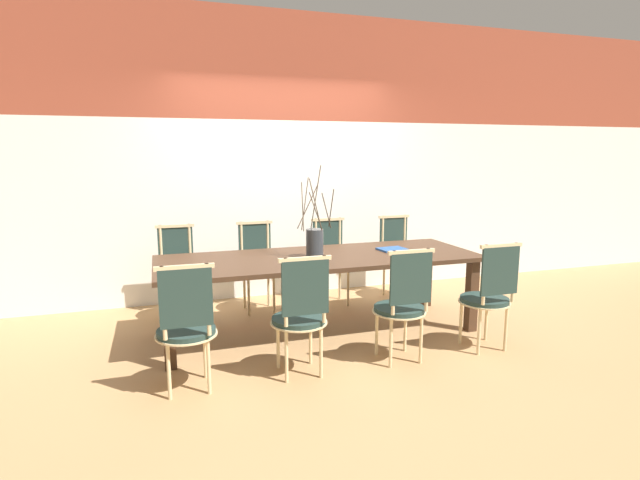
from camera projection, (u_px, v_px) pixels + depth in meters
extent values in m
plane|color=#A87F51|center=(320.00, 331.00, 4.69)|extent=(16.00, 16.00, 0.00)
cube|color=white|center=(283.00, 209.00, 5.81)|extent=(12.00, 0.06, 2.02)
cube|color=brown|center=(281.00, 66.00, 5.53)|extent=(12.00, 0.06, 1.18)
cube|color=#422B1C|center=(320.00, 258.00, 4.56)|extent=(2.92, 1.04, 0.04)
cube|color=#422B1C|center=(169.00, 326.00, 3.82)|extent=(0.09, 0.09, 0.68)
cube|color=#422B1C|center=(472.00, 295.00, 4.65)|extent=(0.09, 0.09, 0.68)
cube|color=#422B1C|center=(167.00, 297.00, 4.60)|extent=(0.09, 0.09, 0.68)
cube|color=#422B1C|center=(426.00, 275.00, 5.43)|extent=(0.09, 0.09, 0.68)
cylinder|color=#233833|center=(186.00, 331.00, 3.48)|extent=(0.41, 0.41, 0.04)
cylinder|color=beige|center=(186.00, 334.00, 3.49)|extent=(0.43, 0.43, 0.01)
cylinder|color=beige|center=(168.00, 356.00, 3.61)|extent=(0.03, 0.03, 0.41)
cylinder|color=beige|center=(205.00, 352.00, 3.69)|extent=(0.03, 0.03, 0.41)
cylinder|color=beige|center=(169.00, 371.00, 3.36)|extent=(0.03, 0.03, 0.41)
cylinder|color=beige|center=(209.00, 366.00, 3.44)|extent=(0.03, 0.03, 0.41)
cylinder|color=beige|center=(163.00, 304.00, 3.23)|extent=(0.03, 0.03, 0.49)
cylinder|color=beige|center=(208.00, 300.00, 3.32)|extent=(0.03, 0.03, 0.49)
cube|color=#233833|center=(186.00, 298.00, 3.27)|extent=(0.34, 0.02, 0.40)
cube|color=beige|center=(184.00, 267.00, 3.24)|extent=(0.38, 0.03, 0.03)
cylinder|color=#233833|center=(299.00, 319.00, 3.73)|extent=(0.41, 0.41, 0.04)
cylinder|color=beige|center=(299.00, 322.00, 3.74)|extent=(0.43, 0.43, 0.01)
cylinder|color=beige|center=(278.00, 343.00, 3.86)|extent=(0.03, 0.03, 0.41)
cylinder|color=beige|center=(311.00, 339.00, 3.94)|extent=(0.03, 0.03, 0.41)
cylinder|color=beige|center=(286.00, 356.00, 3.61)|extent=(0.03, 0.03, 0.41)
cylinder|color=beige|center=(321.00, 352.00, 3.69)|extent=(0.03, 0.03, 0.41)
cylinder|color=beige|center=(286.00, 293.00, 3.48)|extent=(0.03, 0.03, 0.49)
cylinder|color=beige|center=(324.00, 289.00, 3.57)|extent=(0.03, 0.03, 0.49)
cube|color=#233833|center=(305.00, 288.00, 3.52)|extent=(0.34, 0.02, 0.40)
cube|color=beige|center=(305.00, 259.00, 3.49)|extent=(0.38, 0.03, 0.03)
cylinder|color=#233833|center=(399.00, 309.00, 3.99)|extent=(0.41, 0.41, 0.04)
cylinder|color=beige|center=(399.00, 311.00, 3.99)|extent=(0.43, 0.43, 0.01)
cylinder|color=beige|center=(377.00, 331.00, 4.11)|extent=(0.03, 0.03, 0.41)
cylinder|color=beige|center=(405.00, 328.00, 4.19)|extent=(0.03, 0.03, 0.41)
cylinder|color=beige|center=(391.00, 343.00, 3.86)|extent=(0.03, 0.03, 0.41)
cylinder|color=beige|center=(421.00, 339.00, 3.95)|extent=(0.03, 0.03, 0.41)
cylinder|color=beige|center=(394.00, 283.00, 3.74)|extent=(0.03, 0.03, 0.49)
cylinder|color=beige|center=(427.00, 280.00, 3.83)|extent=(0.03, 0.03, 0.49)
cube|color=#233833|center=(411.00, 279.00, 3.77)|extent=(0.34, 0.02, 0.40)
cube|color=beige|center=(412.00, 252.00, 3.74)|extent=(0.38, 0.03, 0.03)
cylinder|color=#233833|center=(484.00, 299.00, 4.24)|extent=(0.41, 0.41, 0.04)
cylinder|color=beige|center=(484.00, 302.00, 4.24)|extent=(0.43, 0.43, 0.01)
cylinder|color=beige|center=(461.00, 321.00, 4.36)|extent=(0.03, 0.03, 0.41)
cylinder|color=beige|center=(486.00, 318.00, 4.44)|extent=(0.03, 0.03, 0.41)
cylinder|color=beige|center=(479.00, 331.00, 4.11)|extent=(0.03, 0.03, 0.41)
cylinder|color=beige|center=(506.00, 328.00, 4.19)|extent=(0.03, 0.03, 0.41)
cylinder|color=beige|center=(485.00, 275.00, 3.99)|extent=(0.03, 0.03, 0.49)
cylinder|color=beige|center=(514.00, 273.00, 4.07)|extent=(0.03, 0.03, 0.49)
cube|color=#233833|center=(500.00, 271.00, 4.02)|extent=(0.34, 0.02, 0.40)
cube|color=beige|center=(501.00, 246.00, 3.99)|extent=(0.38, 0.03, 0.03)
cylinder|color=#233833|center=(178.00, 278.00, 4.98)|extent=(0.41, 0.41, 0.04)
cylinder|color=beige|center=(178.00, 280.00, 4.99)|extent=(0.43, 0.43, 0.01)
cylinder|color=beige|center=(193.00, 301.00, 4.94)|extent=(0.03, 0.03, 0.41)
cylinder|color=beige|center=(165.00, 304.00, 4.86)|extent=(0.03, 0.03, 0.41)
cylinder|color=beige|center=(191.00, 294.00, 5.18)|extent=(0.03, 0.03, 0.41)
cylinder|color=beige|center=(165.00, 297.00, 5.10)|extent=(0.03, 0.03, 0.41)
cylinder|color=beige|center=(190.00, 248.00, 5.14)|extent=(0.03, 0.03, 0.49)
cylinder|color=beige|center=(161.00, 249.00, 5.05)|extent=(0.03, 0.03, 0.49)
cube|color=#233833|center=(176.00, 246.00, 5.10)|extent=(0.34, 0.02, 0.40)
cube|color=beige|center=(175.00, 226.00, 5.06)|extent=(0.38, 0.03, 0.03)
cylinder|color=#233833|center=(259.00, 272.00, 5.23)|extent=(0.41, 0.41, 0.04)
cylinder|color=beige|center=(259.00, 274.00, 5.24)|extent=(0.43, 0.43, 0.01)
cylinder|color=beige|center=(274.00, 294.00, 5.19)|extent=(0.03, 0.03, 0.41)
cylinder|color=beige|center=(249.00, 296.00, 5.11)|extent=(0.03, 0.03, 0.41)
cylinder|color=beige|center=(269.00, 288.00, 5.43)|extent=(0.03, 0.03, 0.41)
cylinder|color=beige|center=(244.00, 290.00, 5.35)|extent=(0.03, 0.03, 0.41)
cylinder|color=beige|center=(268.00, 243.00, 5.39)|extent=(0.03, 0.03, 0.49)
cylinder|color=beige|center=(242.00, 245.00, 5.30)|extent=(0.03, 0.03, 0.49)
cube|color=#233833|center=(255.00, 242.00, 5.35)|extent=(0.34, 0.02, 0.40)
cube|color=beige|center=(254.00, 223.00, 5.31)|extent=(0.38, 0.03, 0.03)
cylinder|color=#233833|center=(333.00, 266.00, 5.49)|extent=(0.41, 0.41, 0.04)
cylinder|color=beige|center=(333.00, 268.00, 5.49)|extent=(0.43, 0.43, 0.01)
cylinder|color=beige|center=(348.00, 288.00, 5.44)|extent=(0.03, 0.03, 0.41)
cylinder|color=beige|center=(325.00, 290.00, 5.36)|extent=(0.03, 0.03, 0.41)
cylinder|color=beige|center=(340.00, 282.00, 5.69)|extent=(0.03, 0.03, 0.41)
cylinder|color=beige|center=(318.00, 284.00, 5.61)|extent=(0.03, 0.03, 0.41)
cylinder|color=beige|center=(340.00, 239.00, 5.64)|extent=(0.03, 0.03, 0.49)
cylinder|color=beige|center=(316.00, 241.00, 5.56)|extent=(0.03, 0.03, 0.49)
cube|color=#233833|center=(328.00, 238.00, 5.60)|extent=(0.34, 0.02, 0.40)
cube|color=beige|center=(328.00, 219.00, 5.56)|extent=(0.38, 0.03, 0.03)
cylinder|color=#233833|center=(400.00, 261.00, 5.74)|extent=(0.41, 0.41, 0.04)
cylinder|color=beige|center=(400.00, 263.00, 5.74)|extent=(0.43, 0.43, 0.01)
cylinder|color=beige|center=(415.00, 282.00, 5.69)|extent=(0.03, 0.03, 0.41)
cylinder|color=beige|center=(394.00, 284.00, 5.61)|extent=(0.03, 0.03, 0.41)
cylinder|color=beige|center=(404.00, 276.00, 5.94)|extent=(0.03, 0.03, 0.41)
cylinder|color=beige|center=(384.00, 278.00, 5.86)|extent=(0.03, 0.03, 0.41)
cylinder|color=beige|center=(404.00, 235.00, 5.89)|extent=(0.03, 0.03, 0.49)
cylinder|color=beige|center=(382.00, 237.00, 5.81)|extent=(0.03, 0.03, 0.49)
cube|color=#233833|center=(393.00, 234.00, 5.85)|extent=(0.34, 0.02, 0.40)
cube|color=beige|center=(394.00, 216.00, 5.81)|extent=(0.38, 0.03, 0.03)
cylinder|color=#33383D|center=(315.00, 243.00, 4.48)|extent=(0.16, 0.16, 0.26)
cylinder|color=#473828|center=(316.00, 211.00, 4.37)|extent=(0.12, 0.02, 0.34)
cylinder|color=#473828|center=(316.00, 197.00, 4.45)|extent=(0.09, 0.06, 0.57)
cylinder|color=#473828|center=(327.00, 211.00, 4.38)|extent=(0.15, 0.19, 0.34)
cylinder|color=#473828|center=(303.00, 206.00, 4.41)|extent=(0.05, 0.22, 0.42)
cylinder|color=#473828|center=(316.00, 205.00, 4.36)|extent=(0.12, 0.02, 0.45)
cylinder|color=#473828|center=(331.00, 209.00, 4.44)|extent=(0.07, 0.30, 0.37)
cylinder|color=#473828|center=(305.00, 204.00, 4.44)|extent=(0.12, 0.16, 0.46)
cylinder|color=#473828|center=(308.00, 207.00, 4.51)|extent=(0.22, 0.08, 0.39)
cube|color=#234C8C|center=(392.00, 249.00, 4.84)|extent=(0.28, 0.23, 0.02)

